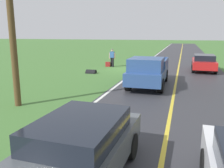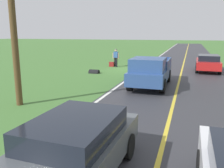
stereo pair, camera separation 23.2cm
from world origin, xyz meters
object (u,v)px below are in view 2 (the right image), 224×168
hitchhiker_walking (116,57)px  sedan_near_oncoming (208,63)px  suitcase_carried (112,64)px  sedan_ahead_same_lane (72,149)px  utility_pole_roadside (13,24)px  pickup_truck_passing (150,71)px

hitchhiker_walking → sedan_near_oncoming: (-8.31, 0.36, -0.23)m
suitcase_carried → sedan_near_oncoming: size_ratio=0.10×
sedan_ahead_same_lane → utility_pole_roadside: utility_pole_roadside is taller
hitchhiker_walking → utility_pole_roadside: size_ratio=0.24×
pickup_truck_passing → utility_pole_roadside: 7.98m
hitchhiker_walking → utility_pole_roadside: utility_pole_roadside is taller
suitcase_carried → sedan_ahead_same_lane: size_ratio=0.10×
sedan_ahead_same_lane → utility_pole_roadside: (4.96, -4.40, 2.83)m
hitchhiker_walking → utility_pole_roadside: 13.74m
sedan_near_oncoming → utility_pole_roadside: (8.72, 13.13, 2.83)m
suitcase_carried → pickup_truck_passing: (-5.02, 7.78, 0.73)m
utility_pole_roadside → sedan_near_oncoming: bearing=-123.6°
hitchhiker_walking → sedan_ahead_same_lane: (-4.54, 17.88, -0.23)m
suitcase_carried → utility_pole_roadside: bearing=-0.1°
suitcase_carried → sedan_ahead_same_lane: sedan_ahead_same_lane is taller
suitcase_carried → sedan_ahead_same_lane: (-4.96, 17.80, 0.52)m
utility_pole_roadside → sedan_ahead_same_lane: bearing=138.4°
hitchhiker_walking → pickup_truck_passing: size_ratio=0.32×
sedan_ahead_same_lane → sedan_near_oncoming: same height
utility_pole_roadside → hitchhiker_walking: bearing=-91.8°
hitchhiker_walking → suitcase_carried: 0.86m
pickup_truck_passing → suitcase_carried: bearing=-57.2°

